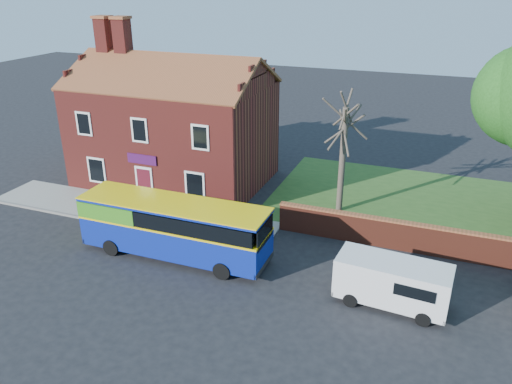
% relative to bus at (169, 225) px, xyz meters
% --- Properties ---
extents(ground, '(120.00, 120.00, 0.00)m').
position_rel_bus_xyz_m(ground, '(2.28, -2.35, -1.66)').
color(ground, black).
rests_on(ground, ground).
extents(pavement, '(18.00, 3.50, 0.12)m').
position_rel_bus_xyz_m(pavement, '(-4.72, 3.40, -1.60)').
color(pavement, gray).
rests_on(pavement, ground).
extents(kerb, '(18.00, 0.15, 0.14)m').
position_rel_bus_xyz_m(kerb, '(-4.72, 1.65, -1.59)').
color(kerb, slate).
rests_on(kerb, ground).
extents(grass_strip, '(26.00, 12.00, 0.04)m').
position_rel_bus_xyz_m(grass_strip, '(15.28, 10.65, -1.64)').
color(grass_strip, '#426B28').
rests_on(grass_strip, ground).
extents(shop_building, '(12.30, 8.13, 10.50)m').
position_rel_bus_xyz_m(shop_building, '(-4.74, 9.14, 1.75)').
color(shop_building, maroon).
rests_on(shop_building, ground).
extents(boundary_wall, '(22.00, 0.38, 1.60)m').
position_rel_bus_xyz_m(boundary_wall, '(15.28, 4.65, -0.85)').
color(boundary_wall, maroon).
rests_on(boundary_wall, ground).
extents(bus, '(9.57, 2.51, 2.92)m').
position_rel_bus_xyz_m(bus, '(0.00, 0.00, 0.00)').
color(bus, '#0D2396').
rests_on(bus, ground).
extents(van_near, '(4.80, 2.24, 2.05)m').
position_rel_bus_xyz_m(van_near, '(10.90, -0.33, -0.51)').
color(van_near, white).
rests_on(van_near, ground).
extents(bare_tree, '(2.59, 3.08, 6.90)m').
position_rel_bus_xyz_m(bare_tree, '(6.84, 8.09, 1.88)').
color(bare_tree, '#4C4238').
rests_on(bare_tree, ground).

